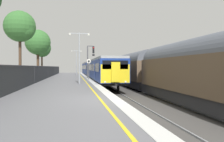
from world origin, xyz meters
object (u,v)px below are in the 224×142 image
at_px(signal_gantry, 90,58).
at_px(background_tree_left, 37,43).
at_px(commuter_train_at_platform, 94,69).
at_px(background_tree_right, 42,49).
at_px(freight_train_adjacent_track, 121,68).
at_px(speed_limit_sign, 89,66).
at_px(platform_lamp_mid, 79,53).
at_px(platform_lamp_far, 76,60).
at_px(background_tree_back, 21,27).

relative_size(signal_gantry, background_tree_left, 0.64).
bearing_deg(commuter_train_at_platform, background_tree_left, -149.89).
distance_m(commuter_train_at_platform, background_tree_right, 9.93).
relative_size(commuter_train_at_platform, signal_gantry, 9.09).
xyz_separation_m(freight_train_adjacent_track, background_tree_right, (-13.26, 4.16, 3.40)).
xyz_separation_m(speed_limit_sign, platform_lamp_mid, (-1.36, -6.82, 1.27)).
xyz_separation_m(freight_train_adjacent_track, background_tree_left, (-13.22, -0.65, 3.88)).
distance_m(signal_gantry, background_tree_left, 8.72).
bearing_deg(platform_lamp_far, speed_limit_sign, -85.23).
height_order(background_tree_left, background_tree_back, background_tree_back).
xyz_separation_m(background_tree_left, background_tree_back, (-0.43, -9.09, 0.83)).
xyz_separation_m(freight_train_adjacent_track, background_tree_back, (-13.65, -9.74, 4.70)).
distance_m(freight_train_adjacent_track, background_tree_back, 17.42).
bearing_deg(freight_train_adjacent_track, speed_limit_sign, -126.42).
xyz_separation_m(speed_limit_sign, background_tree_left, (-7.37, 7.28, 3.58)).
distance_m(signal_gantry, background_tree_back, 10.53).
bearing_deg(freight_train_adjacent_track, background_tree_back, -144.50).
distance_m(commuter_train_at_platform, background_tree_left, 11.38).
bearing_deg(commuter_train_at_platform, platform_lamp_mid, -99.37).
height_order(signal_gantry, platform_lamp_mid, platform_lamp_mid).
relative_size(speed_limit_sign, background_tree_left, 0.36).
bearing_deg(background_tree_right, background_tree_left, -89.48).
bearing_deg(signal_gantry, commuter_train_at_platform, 80.35).
height_order(commuter_train_at_platform, platform_lamp_mid, platform_lamp_mid).
xyz_separation_m(signal_gantry, background_tree_right, (-7.80, 8.07, 1.85)).
distance_m(freight_train_adjacent_track, background_tree_left, 13.79).
bearing_deg(freight_train_adjacent_track, commuter_train_at_platform, 130.47).
bearing_deg(background_tree_left, speed_limit_sign, -44.64).
distance_m(speed_limit_sign, platform_lamp_mid, 7.07).
bearing_deg(background_tree_right, platform_lamp_mid, -72.25).
relative_size(commuter_train_at_platform, speed_limit_sign, 16.11).
bearing_deg(signal_gantry, background_tree_left, 157.20).
height_order(speed_limit_sign, background_tree_back, background_tree_back).
height_order(commuter_train_at_platform, signal_gantry, signal_gantry).
bearing_deg(platform_lamp_far, commuter_train_at_platform, -49.04).
bearing_deg(platform_lamp_mid, signal_gantry, 80.86).
bearing_deg(background_tree_back, commuter_train_at_platform, 56.24).
bearing_deg(platform_lamp_mid, background_tree_back, 142.09).
bearing_deg(speed_limit_sign, background_tree_back, -166.96).
distance_m(background_tree_right, background_tree_back, 13.96).
relative_size(freight_train_adjacent_track, background_tree_right, 9.11).
height_order(commuter_train_at_platform, background_tree_left, background_tree_left).
bearing_deg(background_tree_back, background_tree_left, 87.28).
xyz_separation_m(platform_lamp_mid, background_tree_right, (-6.05, 18.91, 1.84)).
bearing_deg(signal_gantry, freight_train_adjacent_track, 35.57).
height_order(freight_train_adjacent_track, platform_lamp_far, platform_lamp_far).
bearing_deg(platform_lamp_mid, background_tree_left, 113.08).
distance_m(freight_train_adjacent_track, platform_lamp_far, 11.17).
bearing_deg(platform_lamp_far, platform_lamp_mid, -90.00).
relative_size(speed_limit_sign, background_tree_right, 0.41).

